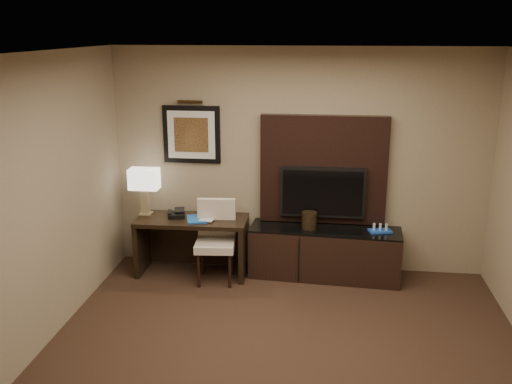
% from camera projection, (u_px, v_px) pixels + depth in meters
% --- Properties ---
extents(floor, '(4.50, 5.00, 0.01)m').
position_uv_depth(floor, '(280.00, 382.00, 4.84)').
color(floor, '#301E15').
rests_on(floor, ground).
extents(ceiling, '(4.50, 5.00, 0.01)m').
position_uv_depth(ceiling, '(284.00, 56.00, 4.09)').
color(ceiling, silver).
rests_on(ceiling, wall_back).
extents(wall_back, '(4.50, 0.01, 2.70)m').
position_uv_depth(wall_back, '(299.00, 161.00, 6.85)').
color(wall_back, gray).
rests_on(wall_back, floor).
extents(wall_left, '(0.01, 5.00, 2.70)m').
position_uv_depth(wall_left, '(12.00, 221.00, 4.74)').
color(wall_left, gray).
rests_on(wall_left, floor).
extents(desk, '(1.34, 0.60, 0.71)m').
position_uv_depth(desk, '(193.00, 246.00, 6.90)').
color(desk, black).
rests_on(desk, floor).
extents(credenza, '(1.80, 0.60, 0.61)m').
position_uv_depth(credenza, '(324.00, 253.00, 6.81)').
color(credenza, black).
rests_on(credenza, floor).
extents(tv_wall_panel, '(1.50, 0.12, 1.30)m').
position_uv_depth(tv_wall_panel, '(323.00, 170.00, 6.78)').
color(tv_wall_panel, black).
rests_on(tv_wall_panel, wall_back).
extents(tv, '(1.00, 0.08, 0.60)m').
position_uv_depth(tv, '(323.00, 192.00, 6.76)').
color(tv, black).
rests_on(tv, tv_wall_panel).
extents(artwork, '(0.70, 0.04, 0.70)m').
position_uv_depth(artwork, '(192.00, 135.00, 6.90)').
color(artwork, black).
rests_on(artwork, wall_back).
extents(picture_light, '(0.04, 0.04, 0.30)m').
position_uv_depth(picture_light, '(190.00, 102.00, 6.76)').
color(picture_light, '#3A2612').
rests_on(picture_light, wall_back).
extents(desk_chair, '(0.49, 0.56, 0.94)m').
position_uv_depth(desk_chair, '(215.00, 244.00, 6.65)').
color(desk_chair, beige).
rests_on(desk_chair, floor).
extents(table_lamp, '(0.37, 0.24, 0.57)m').
position_uv_depth(table_lamp, '(145.00, 192.00, 6.87)').
color(table_lamp, '#95835D').
rests_on(table_lamp, desk).
extents(desk_phone, '(0.23, 0.22, 0.10)m').
position_uv_depth(desk_phone, '(177.00, 213.00, 6.82)').
color(desk_phone, black).
rests_on(desk_phone, desk).
extents(blue_folder, '(0.30, 0.36, 0.02)m').
position_uv_depth(blue_folder, '(197.00, 219.00, 6.74)').
color(blue_folder, '#1A54AD').
rests_on(blue_folder, desk).
extents(book, '(0.17, 0.05, 0.23)m').
position_uv_depth(book, '(201.00, 210.00, 6.74)').
color(book, '#A0917E').
rests_on(book, desk).
extents(ice_bucket, '(0.20, 0.20, 0.20)m').
position_uv_depth(ice_bucket, '(309.00, 220.00, 6.72)').
color(ice_bucket, black).
rests_on(ice_bucket, credenza).
extents(minibar_tray, '(0.29, 0.21, 0.09)m').
position_uv_depth(minibar_tray, '(380.00, 228.00, 6.62)').
color(minibar_tray, blue).
rests_on(minibar_tray, credenza).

